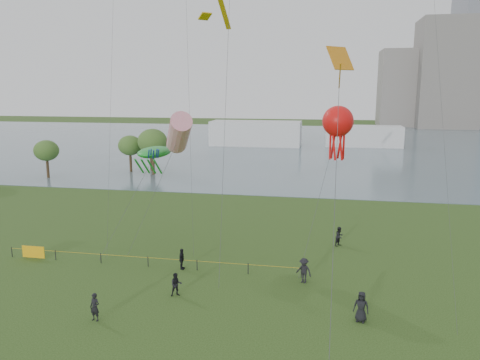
# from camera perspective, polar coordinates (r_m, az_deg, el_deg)

# --- Properties ---
(lake) EXTENTS (400.00, 120.00, 0.08)m
(lake) POSITION_cam_1_polar(r_m,az_deg,el_deg) (119.97, 8.00, 4.35)
(lake) COLOR slate
(lake) RESTS_ON ground_plane
(building_mid) EXTENTS (20.00, 20.00, 38.00)m
(building_mid) POSITION_cam_1_polar(r_m,az_deg,el_deg) (185.61, 23.79, 11.74)
(building_mid) COLOR slate
(building_mid) RESTS_ON ground_plane
(building_low) EXTENTS (16.00, 18.00, 28.00)m
(building_low) POSITION_cam_1_polar(r_m,az_deg,el_deg) (188.93, 19.06, 10.52)
(building_low) COLOR slate
(building_low) RESTS_ON ground_plane
(pavilion_left) EXTENTS (22.00, 8.00, 6.00)m
(pavilion_left) POSITION_cam_1_polar(r_m,az_deg,el_deg) (115.89, 1.95, 5.70)
(pavilion_left) COLOR silver
(pavilion_left) RESTS_ON ground_plane
(pavilion_right) EXTENTS (18.00, 7.00, 5.00)m
(pavilion_right) POSITION_cam_1_polar(r_m,az_deg,el_deg) (117.91, 14.82, 5.19)
(pavilion_right) COLOR silver
(pavilion_right) RESTS_ON ground_plane
(trees) EXTENTS (30.61, 19.04, 8.12)m
(trees) POSITION_cam_1_polar(r_m,az_deg,el_deg) (78.52, -19.51, 4.10)
(trees) COLOR #392919
(trees) RESTS_ON ground_plane
(fence) EXTENTS (24.07, 0.07, 1.05)m
(fence) POSITION_cam_1_polar(r_m,az_deg,el_deg) (40.57, -19.31, -8.61)
(fence) COLOR black
(fence) RESTS_ON ground_plane
(spectator_a) EXTENTS (0.97, 0.90, 1.61)m
(spectator_a) POSITION_cam_1_polar(r_m,az_deg,el_deg) (32.58, -7.78, -12.51)
(spectator_a) COLOR black
(spectator_a) RESTS_ON ground_plane
(spectator_b) EXTENTS (1.38, 1.15, 1.85)m
(spectator_b) POSITION_cam_1_polar(r_m,az_deg,el_deg) (34.58, 7.79, -10.87)
(spectator_b) COLOR black
(spectator_b) RESTS_ON ground_plane
(spectator_c) EXTENTS (0.41, 0.97, 1.66)m
(spectator_c) POSITION_cam_1_polar(r_m,az_deg,el_deg) (36.98, -7.12, -9.53)
(spectator_c) COLOR black
(spectator_c) RESTS_ON ground_plane
(spectator_d) EXTENTS (1.04, 0.81, 1.88)m
(spectator_d) POSITION_cam_1_polar(r_m,az_deg,el_deg) (29.92, 14.56, -14.72)
(spectator_d) COLOR black
(spectator_d) RESTS_ON ground_plane
(spectator_f) EXTENTS (0.69, 0.52, 1.73)m
(spectator_f) POSITION_cam_1_polar(r_m,az_deg,el_deg) (30.43, -17.28, -14.58)
(spectator_f) COLOR black
(spectator_f) RESTS_ON ground_plane
(spectator_g) EXTENTS (1.06, 1.08, 1.76)m
(spectator_g) POSITION_cam_1_polar(r_m,az_deg,el_deg) (42.79, 12.03, -6.74)
(spectator_g) COLOR black
(spectator_g) RESTS_ON ground_plane
(kite_windsock) EXTENTS (5.98, 5.08, 12.08)m
(kite_windsock) POSITION_cam_1_polar(r_m,az_deg,el_deg) (39.06, -7.48, 5.67)
(kite_windsock) COLOR #3F3F42
(kite_creature) EXTENTS (4.58, 7.17, 8.83)m
(kite_creature) POSITION_cam_1_polar(r_m,az_deg,el_deg) (41.36, -10.38, 3.33)
(kite_creature) COLOR #3F3F42
(kite_octopus) EXTENTS (3.65, 4.41, 12.56)m
(kite_octopus) POSITION_cam_1_polar(r_m,az_deg,el_deg) (36.10, 11.84, 6.92)
(kite_octopus) COLOR #3F3F42
(kite_delta) EXTENTS (1.63, 12.78, 16.13)m
(kite_delta) POSITION_cam_1_polar(r_m,az_deg,el_deg) (27.02, 12.06, 12.86)
(kite_delta) COLOR #3F3F42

